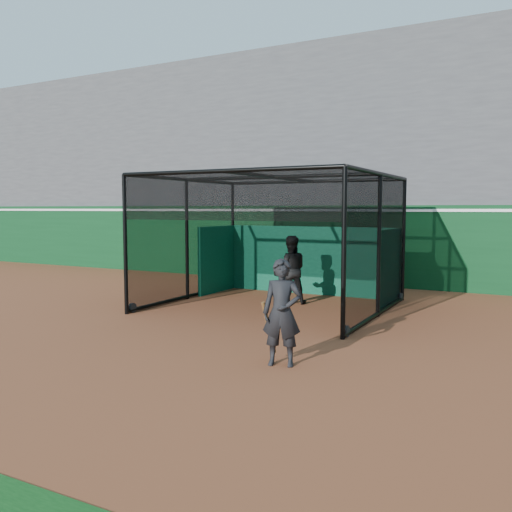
% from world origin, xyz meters
% --- Properties ---
extents(ground, '(120.00, 120.00, 0.00)m').
position_xyz_m(ground, '(0.00, 0.00, 0.00)').
color(ground, brown).
rests_on(ground, ground).
extents(outfield_wall, '(50.00, 0.50, 2.50)m').
position_xyz_m(outfield_wall, '(0.00, 8.50, 1.29)').
color(outfield_wall, '#0A3A19').
rests_on(outfield_wall, ground).
extents(grandstand, '(50.00, 7.85, 8.95)m').
position_xyz_m(grandstand, '(0.00, 12.27, 4.48)').
color(grandstand, '#4C4C4F').
rests_on(grandstand, ground).
extents(batting_cage, '(5.24, 4.91, 3.16)m').
position_xyz_m(batting_cage, '(-0.18, 3.76, 1.57)').
color(batting_cage, black).
rests_on(batting_cage, ground).
extents(batter, '(1.05, 0.98, 1.72)m').
position_xyz_m(batter, '(-0.01, 4.34, 0.86)').
color(batter, black).
rests_on(batter, ground).
extents(on_deck_player, '(0.68, 0.54, 1.64)m').
position_xyz_m(on_deck_player, '(2.10, -0.70, 0.82)').
color(on_deck_player, black).
rests_on(on_deck_player, ground).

